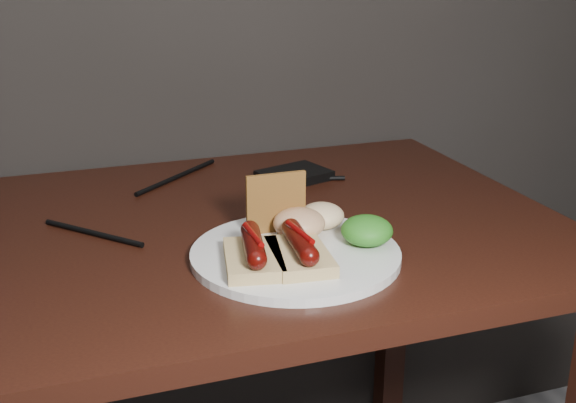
% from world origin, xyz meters
% --- Properties ---
extents(desk, '(1.40, 0.70, 0.75)m').
position_xyz_m(desk, '(0.00, 1.38, 0.66)').
color(desk, black).
rests_on(desk, ground).
extents(hard_drive, '(0.13, 0.12, 0.02)m').
position_xyz_m(hard_drive, '(0.37, 1.55, 0.76)').
color(hard_drive, black).
rests_on(hard_drive, desk).
extents(desk_cables, '(0.98, 0.37, 0.01)m').
position_xyz_m(desk_cables, '(-0.01, 1.52, 0.75)').
color(desk_cables, black).
rests_on(desk_cables, desk).
extents(plate, '(0.34, 0.34, 0.01)m').
position_xyz_m(plate, '(0.26, 1.23, 0.76)').
color(plate, silver).
rests_on(plate, desk).
extents(bread_sausage_left, '(0.09, 0.13, 0.04)m').
position_xyz_m(bread_sausage_left, '(0.19, 1.20, 0.78)').
color(bread_sausage_left, '#E2C685').
rests_on(bread_sausage_left, plate).
extents(bread_sausage_center, '(0.08, 0.12, 0.04)m').
position_xyz_m(bread_sausage_center, '(0.25, 1.19, 0.78)').
color(bread_sausage_center, '#E2C685').
rests_on(bread_sausage_center, plate).
extents(crispbread, '(0.08, 0.01, 0.08)m').
position_xyz_m(crispbread, '(0.25, 1.30, 0.80)').
color(crispbread, '#9F642B').
rests_on(crispbread, plate).
extents(salad_greens, '(0.07, 0.07, 0.04)m').
position_xyz_m(salad_greens, '(0.35, 1.22, 0.78)').
color(salad_greens, '#155711').
rests_on(salad_greens, plate).
extents(salsa_mound, '(0.07, 0.07, 0.04)m').
position_xyz_m(salsa_mound, '(0.28, 1.27, 0.78)').
color(salsa_mound, '#A92B10').
rests_on(salsa_mound, plate).
extents(coleslaw_mound, '(0.06, 0.06, 0.04)m').
position_xyz_m(coleslaw_mound, '(0.32, 1.29, 0.78)').
color(coleslaw_mound, silver).
rests_on(coleslaw_mound, plate).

